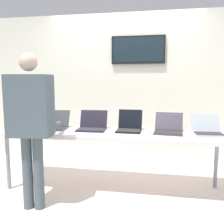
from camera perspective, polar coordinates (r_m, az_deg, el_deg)
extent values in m
cube|color=beige|center=(3.26, 0.18, -17.94)|extent=(8.00, 8.00, 0.04)
cube|color=silver|center=(4.07, 2.91, 5.50)|extent=(8.00, 0.06, 2.48)
cube|color=black|center=(4.02, 6.24, 14.54)|extent=(0.86, 0.05, 0.44)
cube|color=#16242B|center=(4.01, 6.22, 14.57)|extent=(0.80, 0.02, 0.38)
cube|color=silver|center=(3.02, 0.18, -5.13)|extent=(2.82, 0.70, 0.04)
cylinder|color=gray|center=(3.37, -23.56, -10.93)|extent=(0.05, 0.05, 0.70)
cylinder|color=gray|center=(3.78, -19.34, -8.77)|extent=(0.05, 0.05, 0.70)
cylinder|color=gray|center=(3.41, 23.60, -10.71)|extent=(0.05, 0.05, 0.70)
cube|color=slate|center=(3.44, -19.68, -1.09)|extent=(0.33, 0.36, 0.31)
cube|color=black|center=(3.28, -21.28, -1.55)|extent=(0.04, 0.01, 0.03)
cube|color=#383B3C|center=(3.25, -13.65, -3.91)|extent=(0.33, 0.26, 0.02)
cube|color=#2C2A2D|center=(3.23, -13.73, -3.74)|extent=(0.30, 0.21, 0.00)
cube|color=#383B3C|center=(3.39, -12.76, -1.46)|extent=(0.33, 0.14, 0.21)
cube|color=silver|center=(3.39, -12.74, -1.47)|extent=(0.30, 0.12, 0.19)
cube|color=#23202C|center=(3.10, -5.02, -4.26)|extent=(0.37, 0.25, 0.02)
cube|color=#2D2D37|center=(3.09, -5.07, -4.09)|extent=(0.34, 0.20, 0.00)
cube|color=#23202C|center=(3.23, -4.38, -1.61)|extent=(0.37, 0.10, 0.22)
cube|color=black|center=(3.23, -4.37, -1.62)|extent=(0.34, 0.08, 0.20)
cube|color=black|center=(3.03, 3.99, -4.53)|extent=(0.32, 0.26, 0.02)
cube|color=#2F2C2B|center=(3.01, 3.96, -4.35)|extent=(0.29, 0.21, 0.00)
cube|color=black|center=(3.16, 4.38, -1.65)|extent=(0.31, 0.08, 0.24)
cube|color=#2E5530|center=(3.16, 4.39, -1.66)|extent=(0.28, 0.07, 0.21)
cube|color=#3A3341|center=(2.99, 13.24, -4.86)|extent=(0.36, 0.28, 0.02)
cube|color=#2F2C2C|center=(2.98, 13.24, -4.69)|extent=(0.33, 0.22, 0.00)
cube|color=#3A3341|center=(3.15, 13.43, -2.14)|extent=(0.35, 0.16, 0.21)
cube|color=white|center=(3.15, 13.43, -2.16)|extent=(0.32, 0.14, 0.19)
cube|color=#A9B4BB|center=(3.05, 22.09, -4.98)|extent=(0.36, 0.26, 0.02)
cube|color=#332730|center=(3.03, 22.16, -4.81)|extent=(0.33, 0.21, 0.00)
cube|color=#A9B4BB|center=(3.18, 21.34, -2.37)|extent=(0.35, 0.13, 0.21)
cube|color=#2E4E80|center=(3.18, 21.32, -2.39)|extent=(0.32, 0.11, 0.18)
cylinder|color=#495861|center=(2.80, -19.52, -13.38)|extent=(0.12, 0.12, 0.80)
cylinder|color=#495861|center=(2.76, -17.11, -13.63)|extent=(0.12, 0.12, 0.80)
cube|color=#495861|center=(2.61, -18.96, 1.45)|extent=(0.46, 0.30, 0.64)
sphere|color=beige|center=(2.61, -19.37, 11.20)|extent=(0.18, 0.18, 0.18)
cylinder|color=#495861|center=(2.98, -19.46, -3.10)|extent=(0.10, 0.33, 0.07)
cylinder|color=#495861|center=(2.86, -13.39, -3.30)|extent=(0.10, 0.33, 0.07)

